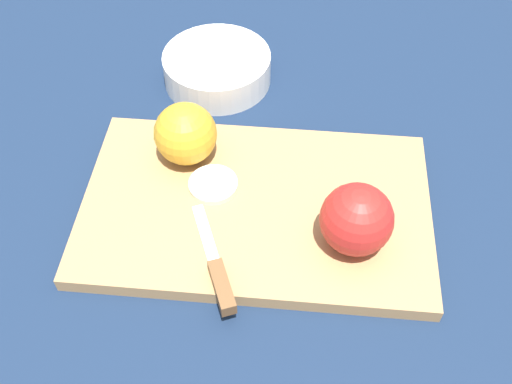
% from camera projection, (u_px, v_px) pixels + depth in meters
% --- Properties ---
extents(ground_plane, '(4.00, 4.00, 0.00)m').
position_uv_depth(ground_plane, '(256.00, 212.00, 0.74)').
color(ground_plane, '#14233D').
extents(cutting_board, '(0.47, 0.34, 0.02)m').
position_uv_depth(cutting_board, '(256.00, 207.00, 0.74)').
color(cutting_board, '#A37A4C').
rests_on(cutting_board, ground_plane).
extents(apple_half_left, '(0.08, 0.08, 0.08)m').
position_uv_depth(apple_half_left, '(356.00, 219.00, 0.66)').
color(apple_half_left, red).
rests_on(apple_half_left, cutting_board).
extents(apple_half_right, '(0.08, 0.08, 0.08)m').
position_uv_depth(apple_half_right, '(185.00, 134.00, 0.75)').
color(apple_half_right, gold).
rests_on(apple_half_right, cutting_board).
extents(knife, '(0.10, 0.14, 0.02)m').
position_uv_depth(knife, '(220.00, 278.00, 0.65)').
color(knife, silver).
rests_on(knife, cutting_board).
extents(apple_slice, '(0.06, 0.06, 0.01)m').
position_uv_depth(apple_slice, '(213.00, 184.00, 0.74)').
color(apple_slice, beige).
rests_on(apple_slice, cutting_board).
extents(bowl, '(0.16, 0.16, 0.05)m').
position_uv_depth(bowl, '(217.00, 66.00, 0.88)').
color(bowl, silver).
rests_on(bowl, ground_plane).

